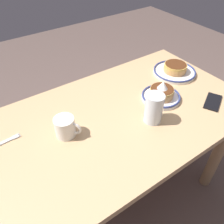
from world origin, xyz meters
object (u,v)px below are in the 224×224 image
(plate_near_main, at_px, (161,94))
(cell_phone, at_px, (213,102))
(drinking_glass, at_px, (154,110))
(coffee_mug, at_px, (65,127))
(fork_near, at_px, (0,144))
(plate_center_pancakes, at_px, (175,70))

(plate_near_main, bearing_deg, cell_phone, 138.12)
(drinking_glass, xyz_separation_m, cell_phone, (-0.35, 0.08, -0.06))
(coffee_mug, height_order, cell_phone, coffee_mug)
(plate_near_main, xyz_separation_m, drinking_glass, (0.15, 0.10, 0.04))
(plate_near_main, distance_m, fork_near, 0.80)
(drinking_glass, xyz_separation_m, fork_near, (0.64, -0.25, -0.06))
(plate_center_pancakes, bearing_deg, drinking_glass, 30.83)
(plate_near_main, relative_size, cell_phone, 1.42)
(fork_near, bearing_deg, coffee_mug, 157.53)
(plate_near_main, xyz_separation_m, fork_near, (0.79, -0.16, -0.02))
(plate_near_main, bearing_deg, fork_near, -11.18)
(coffee_mug, bearing_deg, plate_near_main, 174.85)
(plate_center_pancakes, distance_m, cell_phone, 0.32)
(drinking_glass, relative_size, fork_near, 0.81)
(coffee_mug, distance_m, fork_near, 0.29)
(cell_phone, bearing_deg, fork_near, -45.72)
(coffee_mug, bearing_deg, cell_phone, 162.69)
(fork_near, bearing_deg, drinking_glass, 158.19)
(fork_near, bearing_deg, cell_phone, 161.29)
(plate_center_pancakes, bearing_deg, coffee_mug, 6.56)
(plate_near_main, relative_size, drinking_glass, 1.39)
(cell_phone, bearing_deg, plate_near_main, -68.88)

